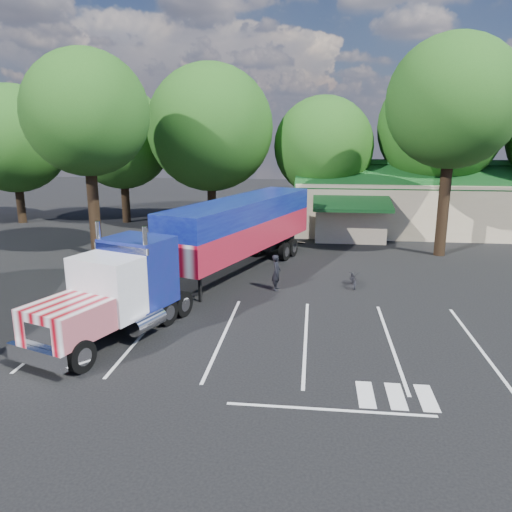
# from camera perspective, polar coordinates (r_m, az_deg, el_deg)

# --- Properties ---
(ground) EXTENTS (120.00, 120.00, 0.00)m
(ground) POSITION_cam_1_polar(r_m,az_deg,el_deg) (25.42, -1.27, -3.74)
(ground) COLOR black
(ground) RESTS_ON ground
(event_hall) EXTENTS (24.20, 14.12, 5.55)m
(event_hall) POSITION_cam_1_polar(r_m,az_deg,el_deg) (43.40, 20.55, 5.81)
(event_hall) COLOR #BCAA8C
(event_hall) RESTS_ON ground
(tree_row_a) EXTENTS (9.00, 9.00, 11.68)m
(tree_row_a) POSITION_cam_1_polar(r_m,az_deg,el_deg) (47.78, -26.00, 11.95)
(tree_row_a) COLOR black
(tree_row_a) RESTS_ON ground
(tree_row_b) EXTENTS (8.40, 8.40, 11.35)m
(tree_row_b) POSITION_cam_1_polar(r_m,az_deg,el_deg) (44.87, -15.10, 12.77)
(tree_row_b) COLOR black
(tree_row_b) RESTS_ON ground
(tree_row_c) EXTENTS (10.00, 10.00, 13.05)m
(tree_row_c) POSITION_cam_1_polar(r_m,az_deg,el_deg) (41.04, -5.25, 14.37)
(tree_row_c) COLOR black
(tree_row_c) RESTS_ON ground
(tree_row_d) EXTENTS (8.00, 8.00, 10.60)m
(tree_row_d) POSITION_cam_1_polar(r_m,az_deg,el_deg) (41.49, 7.73, 12.29)
(tree_row_d) COLOR black
(tree_row_d) RESTS_ON ground
(tree_row_e) EXTENTS (9.60, 9.60, 12.90)m
(tree_row_e) POSITION_cam_1_polar(r_m,az_deg,el_deg) (43.06, 20.20, 13.64)
(tree_row_e) COLOR black
(tree_row_e) RESTS_ON ground
(tree_near_left) EXTENTS (7.60, 7.60, 12.65)m
(tree_near_left) POSITION_cam_1_polar(r_m,az_deg,el_deg) (33.05, -18.82, 15.14)
(tree_near_left) COLOR black
(tree_near_left) RESTS_ON ground
(tree_near_right) EXTENTS (8.00, 8.00, 13.50)m
(tree_near_right) POSITION_cam_1_polar(r_m,az_deg,el_deg) (33.51, 21.58, 16.01)
(tree_near_right) COLOR black
(tree_near_right) RESTS_ON ground
(semi_truck) EXTENTS (9.59, 20.34, 4.35)m
(semi_truck) POSITION_cam_1_polar(r_m,az_deg,el_deg) (25.58, -4.50, 2.03)
(semi_truck) COLOR black
(semi_truck) RESTS_ON ground
(woman) EXTENTS (0.50, 0.70, 1.81)m
(woman) POSITION_cam_1_polar(r_m,az_deg,el_deg) (25.00, 2.35, -1.89)
(woman) COLOR black
(woman) RESTS_ON ground
(bicycle) EXTENTS (0.65, 1.71, 0.89)m
(bicycle) POSITION_cam_1_polar(r_m,az_deg,el_deg) (26.11, 11.09, -2.51)
(bicycle) COLOR black
(bicycle) RESTS_ON ground
(silver_sedan) EXTENTS (4.90, 1.97, 1.59)m
(silver_sedan) POSITION_cam_1_polar(r_m,az_deg,el_deg) (38.93, 14.05, 3.31)
(silver_sedan) COLOR #AAAEB2
(silver_sedan) RESTS_ON ground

